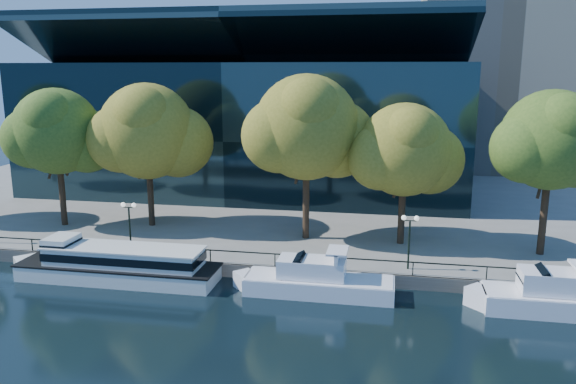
% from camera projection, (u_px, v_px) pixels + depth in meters
% --- Properties ---
extents(ground, '(160.00, 160.00, 0.00)m').
position_uv_depth(ground, '(196.00, 291.00, 39.63)').
color(ground, black).
rests_on(ground, ground).
extents(promenade, '(90.00, 67.08, 1.00)m').
position_uv_depth(promenade, '(290.00, 184.00, 74.46)').
color(promenade, slate).
rests_on(promenade, ground).
extents(railing, '(88.20, 0.08, 0.99)m').
position_uv_depth(railing, '(210.00, 250.00, 42.34)').
color(railing, black).
rests_on(railing, promenade).
extents(convention_building, '(50.00, 24.57, 21.43)m').
position_uv_depth(convention_building, '(251.00, 126.00, 69.07)').
color(convention_building, black).
rests_on(convention_building, ground).
extents(tour_boat, '(16.44, 3.67, 3.12)m').
position_uv_depth(tour_boat, '(113.00, 263.00, 41.43)').
color(tour_boat, white).
rests_on(tour_boat, ground).
extents(cruiser_near, '(11.42, 2.94, 3.31)m').
position_uv_depth(cruiser_near, '(313.00, 280.00, 38.88)').
color(cruiser_near, white).
rests_on(cruiser_near, ground).
extents(cruiser_far, '(10.86, 3.01, 3.55)m').
position_uv_depth(cruiser_far, '(555.00, 296.00, 35.81)').
color(cruiser_far, white).
rests_on(cruiser_far, ground).
extents(tree_1, '(9.80, 8.04, 12.72)m').
position_uv_depth(tree_1, '(58.00, 133.00, 50.92)').
color(tree_1, black).
rests_on(tree_1, promenade).
extents(tree_2, '(10.89, 8.93, 13.17)m').
position_uv_depth(tree_2, '(149.00, 133.00, 50.78)').
color(tree_2, black).
rests_on(tree_2, promenade).
extents(tree_3, '(11.03, 9.05, 14.00)m').
position_uv_depth(tree_3, '(309.00, 130.00, 46.60)').
color(tree_3, black).
rests_on(tree_3, promenade).
extents(tree_4, '(9.51, 7.80, 11.73)m').
position_uv_depth(tree_4, '(406.00, 152.00, 45.45)').
color(tree_4, black).
rests_on(tree_4, promenade).
extents(tree_5, '(9.55, 7.83, 12.88)m').
position_uv_depth(tree_5, '(553.00, 142.00, 42.46)').
color(tree_5, black).
rests_on(tree_5, promenade).
extents(lamp_1, '(1.26, 0.36, 4.03)m').
position_uv_depth(lamp_1, '(129.00, 216.00, 44.38)').
color(lamp_1, black).
rests_on(lamp_1, promenade).
extents(lamp_2, '(1.26, 0.36, 4.03)m').
position_uv_depth(lamp_2, '(410.00, 230.00, 40.46)').
color(lamp_2, black).
rests_on(lamp_2, promenade).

